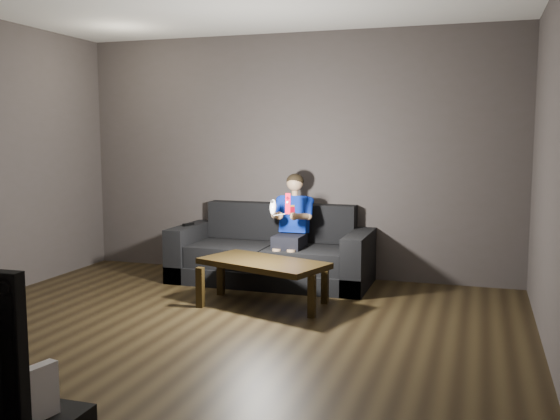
% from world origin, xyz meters
% --- Properties ---
extents(floor, '(5.00, 5.00, 0.00)m').
position_xyz_m(floor, '(0.00, 0.00, 0.00)').
color(floor, black).
rests_on(floor, ground).
extents(back_wall, '(5.00, 0.04, 2.70)m').
position_xyz_m(back_wall, '(0.00, 2.50, 1.35)').
color(back_wall, '#3E3836').
rests_on(back_wall, ground).
extents(sofa, '(2.12, 0.92, 0.82)m').
position_xyz_m(sofa, '(-0.11, 2.08, 0.27)').
color(sofa, black).
rests_on(sofa, floor).
extents(child, '(0.44, 0.54, 1.08)m').
position_xyz_m(child, '(0.13, 2.02, 0.70)').
color(child, black).
rests_on(child, sofa).
extents(wii_remote_red, '(0.07, 0.09, 0.21)m').
position_xyz_m(wii_remote_red, '(0.21, 1.61, 0.91)').
color(wii_remote_red, red).
rests_on(wii_remote_red, child).
extents(nunchuk_white, '(0.08, 0.11, 0.17)m').
position_xyz_m(nunchuk_white, '(0.06, 1.61, 0.87)').
color(nunchuk_white, white).
rests_on(nunchuk_white, child).
extents(wii_remote_black, '(0.07, 0.16, 0.03)m').
position_xyz_m(wii_remote_black, '(-1.07, 2.00, 0.59)').
color(wii_remote_black, black).
rests_on(wii_remote_black, sofa).
extents(coffee_table, '(1.29, 0.93, 0.43)m').
position_xyz_m(coffee_table, '(0.12, 1.14, 0.37)').
color(coffee_table, black).
rests_on(coffee_table, floor).
extents(wii_console, '(0.09, 0.17, 0.22)m').
position_xyz_m(wii_console, '(0.38, -2.27, 0.57)').
color(wii_console, white).
rests_on(wii_console, media_console).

